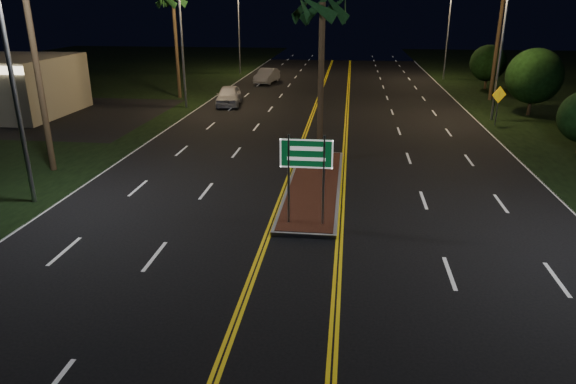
# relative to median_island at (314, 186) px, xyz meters

# --- Properties ---
(ground) EXTENTS (120.00, 120.00, 0.00)m
(ground) POSITION_rel_median_island_xyz_m (0.00, -7.00, -0.08)
(ground) COLOR black
(ground) RESTS_ON ground
(median_island) EXTENTS (2.25, 10.25, 0.17)m
(median_island) POSITION_rel_median_island_xyz_m (0.00, 0.00, 0.00)
(median_island) COLOR gray
(median_island) RESTS_ON ground
(highway_sign) EXTENTS (1.80, 0.08, 3.20)m
(highway_sign) POSITION_rel_median_island_xyz_m (0.00, -4.20, 2.32)
(highway_sign) COLOR gray
(highway_sign) RESTS_ON ground
(streetlight_left_near) EXTENTS (1.91, 0.44, 9.00)m
(streetlight_left_near) POSITION_rel_median_island_xyz_m (-10.61, -3.00, 5.57)
(streetlight_left_near) COLOR gray
(streetlight_left_near) RESTS_ON ground
(streetlight_left_mid) EXTENTS (1.91, 0.44, 9.00)m
(streetlight_left_mid) POSITION_rel_median_island_xyz_m (-10.61, 17.00, 5.57)
(streetlight_left_mid) COLOR gray
(streetlight_left_mid) RESTS_ON ground
(streetlight_left_far) EXTENTS (1.91, 0.44, 9.00)m
(streetlight_left_far) POSITION_rel_median_island_xyz_m (-10.61, 37.00, 5.57)
(streetlight_left_far) COLOR gray
(streetlight_left_far) RESTS_ON ground
(streetlight_right_mid) EXTENTS (1.91, 0.44, 9.00)m
(streetlight_right_mid) POSITION_rel_median_island_xyz_m (10.61, 15.00, 5.57)
(streetlight_right_mid) COLOR gray
(streetlight_right_mid) RESTS_ON ground
(streetlight_right_far) EXTENTS (1.91, 0.44, 9.00)m
(streetlight_right_far) POSITION_rel_median_island_xyz_m (10.61, 35.00, 5.57)
(streetlight_right_far) COLOR gray
(streetlight_right_far) RESTS_ON ground
(palm_median) EXTENTS (2.40, 2.40, 8.30)m
(palm_median) POSITION_rel_median_island_xyz_m (0.00, 3.50, 7.19)
(palm_median) COLOR #382819
(palm_median) RESTS_ON ground
(shrub_mid) EXTENTS (3.78, 3.78, 4.62)m
(shrub_mid) POSITION_rel_median_island_xyz_m (14.00, 17.00, 2.64)
(shrub_mid) COLOR #382819
(shrub_mid) RESTS_ON ground
(shrub_far) EXTENTS (3.24, 3.24, 3.96)m
(shrub_far) POSITION_rel_median_island_xyz_m (13.80, 29.00, 2.25)
(shrub_far) COLOR #382819
(shrub_far) RESTS_ON ground
(car_near) EXTENTS (2.82, 5.39, 1.72)m
(car_near) POSITION_rel_median_island_xyz_m (-7.95, 18.22, 0.78)
(car_near) COLOR silver
(car_near) RESTS_ON ground
(car_far) EXTENTS (2.86, 5.18, 1.64)m
(car_far) POSITION_rel_median_island_xyz_m (-6.88, 30.33, 0.73)
(car_far) COLOR #BBBBC5
(car_far) RESTS_ON ground
(warning_sign) EXTENTS (0.98, 0.47, 2.53)m
(warning_sign) POSITION_rel_median_island_xyz_m (10.80, 13.26, 1.57)
(warning_sign) COLOR gray
(warning_sign) RESTS_ON ground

